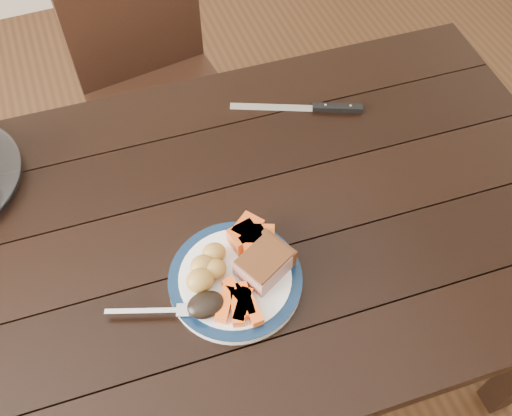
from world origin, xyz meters
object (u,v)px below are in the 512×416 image
object	(u,v)px
dining_table	(219,249)
fork	(160,311)
pork_slice	(264,264)
carving_knife	(321,108)
dinner_plate	(235,280)
chair_far	(154,78)

from	to	relation	value
dining_table	fork	distance (m)	0.25
pork_slice	fork	world-z (taller)	pork_slice
dining_table	fork	size ratio (longest dim) A/B	9.51
dining_table	carving_knife	world-z (taller)	carving_knife
dinner_plate	fork	world-z (taller)	fork
dining_table	dinner_plate	bearing A→B (deg)	-93.18
dinner_plate	carving_knife	bearing A→B (deg)	46.26
dining_table	carving_knife	bearing A→B (deg)	33.79
chair_far	pork_slice	xyz separation A→B (m)	(0.02, -0.88, 0.27)
dinner_plate	fork	size ratio (longest dim) A/B	1.50
fork	pork_slice	bearing A→B (deg)	23.08
dinner_plate	carving_knife	distance (m)	0.51
dinner_plate	pork_slice	bearing A→B (deg)	-4.76
chair_far	fork	distance (m)	0.94
dining_table	pork_slice	xyz separation A→B (m)	(0.05, -0.14, 0.13)
dining_table	chair_far	distance (m)	0.75
chair_far	fork	world-z (taller)	chair_far
pork_slice	fork	size ratio (longest dim) A/B	0.55
dining_table	fork	bearing A→B (deg)	-136.07
chair_far	carving_knife	distance (m)	0.64
fork	dining_table	bearing A→B (deg)	63.52
chair_far	fork	bearing A→B (deg)	70.55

